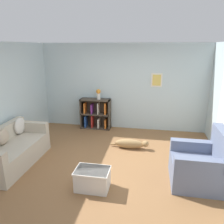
# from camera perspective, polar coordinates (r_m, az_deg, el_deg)

# --- Properties ---
(ground_plane) EXTENTS (14.00, 14.00, 0.00)m
(ground_plane) POSITION_cam_1_polar(r_m,az_deg,el_deg) (5.05, -0.84, -12.80)
(ground_plane) COLOR brown
(wall_back) EXTENTS (5.60, 0.13, 2.60)m
(wall_back) POSITION_cam_1_polar(r_m,az_deg,el_deg) (6.72, 2.87, 6.52)
(wall_back) COLOR silver
(wall_back) RESTS_ON ground_plane
(couch) EXTENTS (0.81, 1.77, 0.85)m
(couch) POSITION_cam_1_polar(r_m,az_deg,el_deg) (5.29, -24.68, -9.06)
(couch) COLOR #B7AD99
(couch) RESTS_ON ground_plane
(bookshelf) EXTENTS (0.93, 0.33, 0.94)m
(bookshelf) POSITION_cam_1_polar(r_m,az_deg,el_deg) (6.87, -4.25, -0.55)
(bookshelf) COLOR #42382D
(bookshelf) RESTS_ON ground_plane
(recliner_chair) EXTENTS (0.95, 0.93, 1.07)m
(recliner_chair) POSITION_cam_1_polar(r_m,az_deg,el_deg) (4.49, 22.23, -12.76)
(recliner_chair) COLOR slate
(recliner_chair) RESTS_ON ground_plane
(coffee_table) EXTENTS (0.62, 0.43, 0.38)m
(coffee_table) POSITION_cam_1_polar(r_m,az_deg,el_deg) (4.13, -5.11, -16.89)
(coffee_table) COLOR silver
(coffee_table) RESTS_ON ground_plane
(dog) EXTENTS (1.00, 0.22, 0.24)m
(dog) POSITION_cam_1_polar(r_m,az_deg,el_deg) (5.61, 4.90, -8.26)
(dog) COLOR #9E7A4C
(dog) RESTS_ON ground_plane
(vase) EXTENTS (0.14, 0.14, 0.32)m
(vase) POSITION_cam_1_polar(r_m,az_deg,el_deg) (6.66, -3.56, 4.83)
(vase) COLOR silver
(vase) RESTS_ON bookshelf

